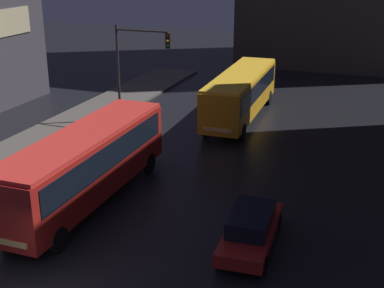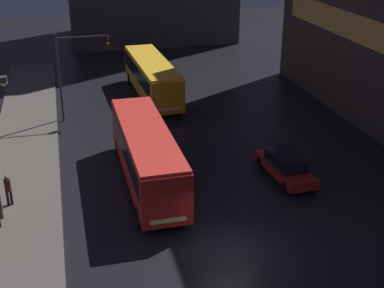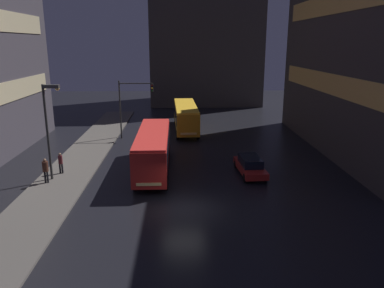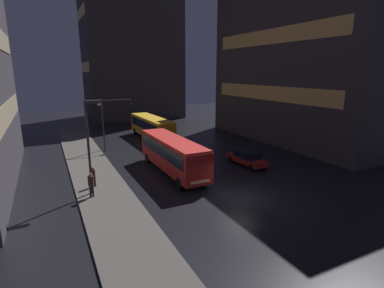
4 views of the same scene
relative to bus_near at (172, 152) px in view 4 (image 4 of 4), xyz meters
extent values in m
plane|color=black|center=(2.33, -7.37, -2.00)|extent=(120.00, 120.00, 0.00)
cube|color=#56514C|center=(-6.67, 2.63, -1.93)|extent=(4.00, 48.00, 0.15)
cube|color=beige|center=(-12.93, 4.21, 3.88)|extent=(0.24, 19.46, 1.80)
cube|color=#383333|center=(20.48, 5.56, 8.08)|extent=(10.00, 25.79, 20.17)
cube|color=#E0B25B|center=(15.53, 5.56, 4.54)|extent=(0.24, 21.93, 1.80)
cube|color=#E0B25B|center=(15.53, 5.56, 11.33)|extent=(0.24, 21.93, 1.80)
cube|color=#383333|center=(6.59, 36.50, 12.85)|extent=(18.00, 12.00, 29.70)
cube|color=#E0B25B|center=(-2.36, 36.50, 8.00)|extent=(0.24, 10.20, 1.80)
cube|color=#E0B25B|center=(-2.36, 36.50, 17.60)|extent=(0.24, 10.20, 1.80)
cube|color=#AD1E19|center=(0.00, 0.00, -0.18)|extent=(2.47, 10.82, 2.54)
cube|color=black|center=(0.00, 0.00, 0.34)|extent=(2.52, 9.96, 1.10)
cube|color=red|center=(0.00, 0.00, 1.17)|extent=(2.42, 10.61, 0.16)
cube|color=#F4CC72|center=(0.04, -5.42, -1.05)|extent=(1.68, 0.11, 0.20)
cylinder|color=black|center=(1.12, -3.99, -1.50)|extent=(0.26, 1.00, 1.00)
cylinder|color=black|center=(-1.07, -4.01, -1.50)|extent=(0.26, 1.00, 1.00)
cylinder|color=black|center=(1.07, 4.01, -1.50)|extent=(0.26, 1.00, 1.00)
cylinder|color=black|center=(-1.12, 4.00, -1.50)|extent=(0.26, 1.00, 1.00)
cube|color=orange|center=(2.87, 14.37, -0.27)|extent=(2.81, 11.04, 2.37)
cube|color=black|center=(2.87, 14.37, 0.17)|extent=(2.84, 10.17, 1.10)
cube|color=yellow|center=(2.87, 14.37, 1.00)|extent=(2.75, 10.82, 0.16)
cube|color=#F4CC72|center=(3.06, 8.87, -1.05)|extent=(1.70, 0.16, 0.20)
cylinder|color=black|center=(4.12, 10.33, -1.50)|extent=(0.29, 1.01, 1.00)
cylinder|color=black|center=(1.90, 10.25, -1.50)|extent=(0.29, 1.01, 1.00)
cylinder|color=black|center=(3.83, 18.49, -1.50)|extent=(0.29, 1.01, 1.00)
cylinder|color=black|center=(1.61, 18.41, -1.50)|extent=(0.29, 1.01, 1.00)
cube|color=maroon|center=(7.64, -1.08, -1.45)|extent=(2.00, 4.77, 0.50)
cube|color=black|center=(7.64, -1.08, -0.89)|extent=(1.62, 2.66, 0.63)
cylinder|color=black|center=(8.51, -2.66, -1.68)|extent=(0.24, 0.65, 0.64)
cylinder|color=black|center=(6.96, -2.76, -1.68)|extent=(0.24, 0.65, 0.64)
cylinder|color=black|center=(8.32, 0.61, -1.68)|extent=(0.24, 0.65, 0.64)
cylinder|color=black|center=(6.76, 0.51, -1.68)|extent=(0.24, 0.65, 0.64)
cylinder|color=black|center=(-7.72, -2.77, -1.41)|extent=(0.14, 0.14, 0.88)
cylinder|color=black|center=(-7.54, -2.77, -1.41)|extent=(0.14, 0.14, 0.88)
cylinder|color=#422319|center=(-7.63, -2.77, -0.60)|extent=(0.54, 0.54, 0.74)
sphere|color=#8C664C|center=(-7.63, -2.77, -0.12)|extent=(0.22, 0.22, 0.22)
cylinder|color=black|center=(-7.26, -0.73, -1.46)|extent=(0.14, 0.14, 0.78)
cylinder|color=black|center=(-7.08, -0.73, -1.46)|extent=(0.14, 0.14, 0.78)
cylinder|color=#4C191E|center=(-7.17, -0.73, -0.74)|extent=(0.42, 0.42, 0.65)
sphere|color=#8C664C|center=(-7.17, -0.73, -0.31)|extent=(0.22, 0.22, 0.22)
cylinder|color=#2D2D2D|center=(-4.19, 10.94, 1.12)|extent=(0.16, 0.16, 6.24)
cylinder|color=#2D2D2D|center=(-2.47, 10.94, 3.94)|extent=(3.44, 0.12, 0.12)
cube|color=black|center=(-0.75, 10.94, 3.44)|extent=(0.30, 0.24, 0.90)
sphere|color=#390706|center=(-0.75, 10.80, 3.72)|extent=(0.18, 0.18, 0.18)
sphere|color=gold|center=(-0.75, 10.80, 3.44)|extent=(0.18, 0.18, 0.18)
sphere|color=black|center=(-0.75, 10.80, 3.16)|extent=(0.18, 0.18, 0.18)
cylinder|color=#2D2D2D|center=(-7.50, -1.98, 1.68)|extent=(0.18, 0.18, 7.07)
cube|color=#383838|center=(-6.90, -1.98, 5.07)|extent=(1.10, 0.36, 0.24)
sphere|color=#F4CC72|center=(-6.50, -1.98, 4.92)|extent=(0.32, 0.32, 0.32)
camera|label=1|loc=(11.79, -18.37, 8.49)|focal=50.00mm
camera|label=2|loc=(-3.96, -25.80, 11.90)|focal=50.00mm
camera|label=3|loc=(2.10, -28.80, 8.01)|focal=35.00mm
camera|label=4|loc=(-10.08, -24.58, 7.19)|focal=28.00mm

